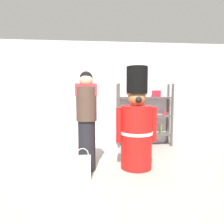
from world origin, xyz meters
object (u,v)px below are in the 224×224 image
person_shopper (87,119)px  shopping_bag (83,167)px  teddy_bear_guard (136,126)px  merchandise_shelf (145,114)px

person_shopper → shopping_bag: 0.78m
shopping_bag → person_shopper: bearing=81.4°
teddy_bear_guard → merchandise_shelf: bearing=70.3°
merchandise_shelf → teddy_bear_guard: (-0.53, -1.49, -0.05)m
merchandise_shelf → shopping_bag: merchandise_shelf is taller
person_shopper → shopping_bag: size_ratio=3.49×
person_shopper → shopping_bag: (-0.05, -0.35, -0.70)m
teddy_bear_guard → person_shopper: (-0.86, -0.03, 0.14)m
shopping_bag → merchandise_shelf: bearing=52.3°
teddy_bear_guard → person_shopper: bearing=-177.7°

